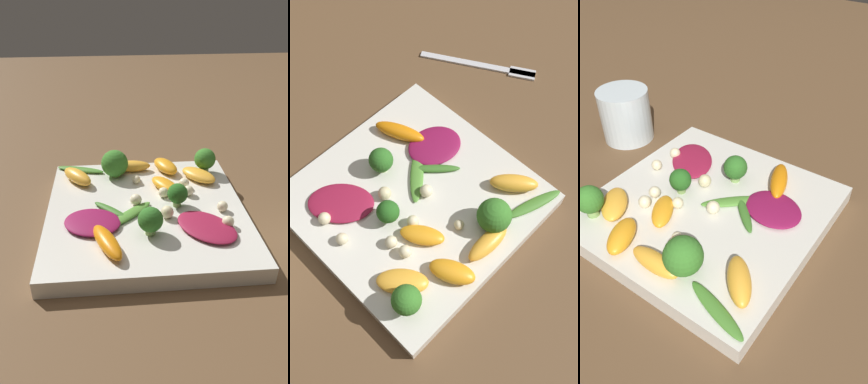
# 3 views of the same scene
# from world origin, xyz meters

# --- Properties ---
(ground_plane) EXTENTS (2.40, 2.40, 0.00)m
(ground_plane) POSITION_xyz_m (0.00, 0.00, 0.00)
(ground_plane) COLOR brown
(plate) EXTENTS (0.28, 0.28, 0.02)m
(plate) POSITION_xyz_m (0.00, 0.00, 0.01)
(plate) COLOR silver
(plate) RESTS_ON ground_plane
(fork) EXTENTS (0.18, 0.11, 0.01)m
(fork) POSITION_xyz_m (-0.09, 0.27, 0.00)
(fork) COLOR silver
(fork) RESTS_ON ground_plane
(radicchio_leaf_0) EXTENTS (0.08, 0.09, 0.01)m
(radicchio_leaf_0) POSITION_xyz_m (-0.04, 0.08, 0.03)
(radicchio_leaf_0) COLOR maroon
(radicchio_leaf_0) RESTS_ON plate
(radicchio_leaf_1) EXTENTS (0.10, 0.10, 0.01)m
(radicchio_leaf_1) POSITION_xyz_m (-0.06, -0.07, 0.03)
(radicchio_leaf_1) COLOR maroon
(radicchio_leaf_1) RESTS_ON plate
(orange_segment_0) EXTENTS (0.06, 0.05, 0.02)m
(orange_segment_0) POSITION_xyz_m (0.11, -0.04, 0.03)
(orange_segment_0) COLOR orange
(orange_segment_0) RESTS_ON plate
(orange_segment_1) EXTENTS (0.08, 0.05, 0.02)m
(orange_segment_1) POSITION_xyz_m (-0.09, 0.06, 0.03)
(orange_segment_1) COLOR orange
(orange_segment_1) RESTS_ON plate
(orange_segment_2) EXTENTS (0.07, 0.06, 0.02)m
(orange_segment_2) POSITION_xyz_m (0.08, 0.10, 0.03)
(orange_segment_2) COLOR #FCAD33
(orange_segment_2) RESTS_ON plate
(orange_segment_3) EXTENTS (0.02, 0.07, 0.02)m
(orange_segment_3) POSITION_xyz_m (0.11, 0.01, 0.03)
(orange_segment_3) COLOR #FCAD33
(orange_segment_3) RESTS_ON plate
(orange_segment_4) EXTENTS (0.07, 0.06, 0.02)m
(orange_segment_4) POSITION_xyz_m (0.07, -0.09, 0.03)
(orange_segment_4) COLOR #FCAD33
(orange_segment_4) RESTS_ON plate
(orange_segment_5) EXTENTS (0.06, 0.05, 0.02)m
(orange_segment_5) POSITION_xyz_m (0.05, -0.03, 0.03)
(orange_segment_5) COLOR orange
(orange_segment_5) RESTS_ON plate
(broccoli_floret_0) EXTENTS (0.04, 0.04, 0.05)m
(broccoli_floret_0) POSITION_xyz_m (0.10, 0.04, 0.05)
(broccoli_floret_0) COLOR #84AD5B
(broccoli_floret_0) RESTS_ON plate
(broccoli_floret_1) EXTENTS (0.03, 0.03, 0.04)m
(broccoli_floret_1) POSITION_xyz_m (0.00, -0.05, 0.04)
(broccoli_floret_1) COLOR #7A9E51
(broccoli_floret_1) RESTS_ON plate
(broccoli_floret_2) EXTENTS (0.04, 0.04, 0.04)m
(broccoli_floret_2) POSITION_xyz_m (0.10, -0.11, 0.05)
(broccoli_floret_2) COLOR #84AD5B
(broccoli_floret_2) RESTS_ON plate
(broccoli_floret_3) EXTENTS (0.03, 0.03, 0.04)m
(broccoli_floret_3) POSITION_xyz_m (-0.06, 0.00, 0.05)
(broccoli_floret_3) COLOR #84AD5B
(broccoli_floret_3) RESTS_ON plate
(arugula_sprig_0) EXTENTS (0.06, 0.06, 0.01)m
(arugula_sprig_0) POSITION_xyz_m (-0.01, 0.05, 0.03)
(arugula_sprig_0) COLOR #3D7528
(arugula_sprig_0) RESTS_ON plate
(arugula_sprig_1) EXTENTS (0.04, 0.08, 0.01)m
(arugula_sprig_1) POSITION_xyz_m (0.12, 0.10, 0.03)
(arugula_sprig_1) COLOR #47842D
(arugula_sprig_1) RESTS_ON plate
(arugula_sprig_2) EXTENTS (0.07, 0.07, 0.01)m
(arugula_sprig_2) POSITION_xyz_m (-0.02, 0.02, 0.03)
(arugula_sprig_2) COLOR #518E33
(arugula_sprig_2) RESTS_ON plate
(macadamia_nut_0) EXTENTS (0.01, 0.01, 0.01)m
(macadamia_nut_0) POSITION_xyz_m (0.07, 0.01, 0.03)
(macadamia_nut_0) COLOR beige
(macadamia_nut_0) RESTS_ON plate
(macadamia_nut_1) EXTENTS (0.02, 0.02, 0.02)m
(macadamia_nut_1) POSITION_xyz_m (0.01, 0.01, 0.03)
(macadamia_nut_1) COLOR beige
(macadamia_nut_1) RESTS_ON plate
(macadamia_nut_2) EXTENTS (0.02, 0.02, 0.02)m
(macadamia_nut_2) POSITION_xyz_m (-0.03, -0.03, 0.03)
(macadamia_nut_2) COLOR beige
(macadamia_nut_2) RESTS_ON plate
(macadamia_nut_3) EXTENTS (0.02, 0.02, 0.02)m
(macadamia_nut_3) POSITION_xyz_m (0.03, -0.07, 0.03)
(macadamia_nut_3) COLOR beige
(macadamia_nut_3) RESTS_ON plate
(macadamia_nut_4) EXTENTS (0.02, 0.02, 0.02)m
(macadamia_nut_4) POSITION_xyz_m (-0.06, -0.10, 0.03)
(macadamia_nut_4) COLOR beige
(macadamia_nut_4) RESTS_ON plate
(macadamia_nut_5) EXTENTS (0.02, 0.02, 0.02)m
(macadamia_nut_5) POSITION_xyz_m (0.05, -0.06, 0.03)
(macadamia_nut_5) COLOR beige
(macadamia_nut_5) RESTS_ON plate
(macadamia_nut_6) EXTENTS (0.02, 0.02, 0.02)m
(macadamia_nut_6) POSITION_xyz_m (-0.02, -0.11, 0.03)
(macadamia_nut_6) COLOR beige
(macadamia_nut_6) RESTS_ON plate
(macadamia_nut_7) EXTENTS (0.02, 0.02, 0.02)m
(macadamia_nut_7) POSITION_xyz_m (0.03, -0.03, 0.03)
(macadamia_nut_7) COLOR beige
(macadamia_nut_7) RESTS_ON plate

